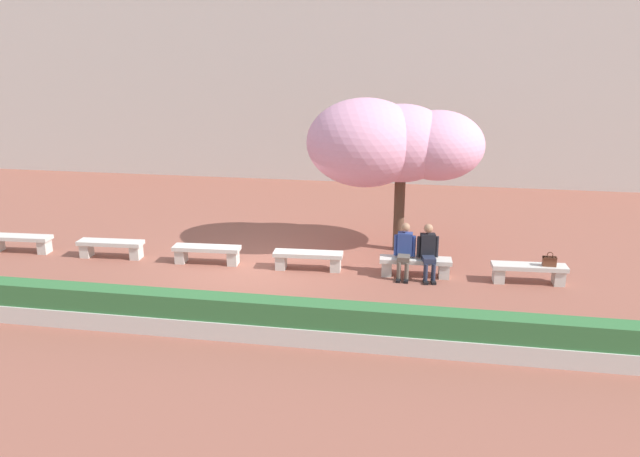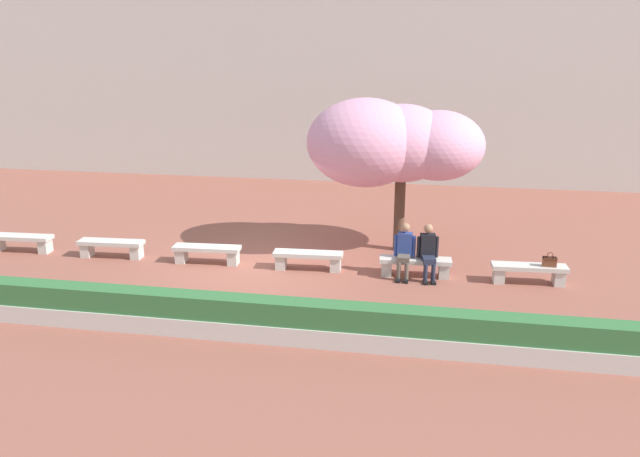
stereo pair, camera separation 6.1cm
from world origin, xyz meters
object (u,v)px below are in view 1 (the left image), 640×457
(stone_bench_center, at_px, (207,252))
(handbag, at_px, (550,261))
(stone_bench_near_east, at_px, (308,258))
(cherry_tree_main, at_px, (394,144))
(stone_bench_near_west, at_px, (111,246))
(person_seated_left, at_px, (404,248))
(stone_bench_east_end, at_px, (415,264))
(person_seated_right, at_px, (428,250))
(stone_bench_west_end, at_px, (20,241))
(stone_bench_far_east, at_px, (529,271))

(stone_bench_center, xyz_separation_m, handbag, (8.15, -0.02, 0.28))
(stone_bench_near_east, bearing_deg, cherry_tree_main, 44.09)
(stone_bench_near_west, distance_m, person_seated_left, 7.47)
(stone_bench_center, relative_size, cherry_tree_main, 0.38)
(stone_bench_east_end, distance_m, cherry_tree_main, 3.21)
(stone_bench_center, distance_m, handbag, 8.15)
(handbag, bearing_deg, stone_bench_east_end, 179.70)
(stone_bench_center, distance_m, stone_bench_near_east, 2.58)
(stone_bench_near_west, relative_size, stone_bench_east_end, 1.00)
(stone_bench_near_east, bearing_deg, stone_bench_east_end, 0.00)
(handbag, bearing_deg, stone_bench_near_east, 179.84)
(stone_bench_center, xyz_separation_m, person_seated_right, (5.43, -0.05, 0.40))
(stone_bench_near_west, bearing_deg, cherry_tree_main, 14.52)
(person_seated_left, distance_m, handbag, 3.27)
(stone_bench_east_end, bearing_deg, stone_bench_near_east, 180.00)
(handbag, bearing_deg, stone_bench_center, 179.89)
(stone_bench_west_end, relative_size, person_seated_right, 1.32)
(stone_bench_east_end, height_order, person_seated_left, person_seated_left)
(handbag, bearing_deg, stone_bench_far_east, 177.84)
(stone_bench_center, height_order, person_seated_left, person_seated_left)
(person_seated_right, bearing_deg, stone_bench_near_east, 178.95)
(stone_bench_near_west, bearing_deg, stone_bench_west_end, 180.00)
(stone_bench_far_east, xyz_separation_m, person_seated_right, (-2.30, -0.05, 0.40))
(stone_bench_near_east, xyz_separation_m, cherry_tree_main, (1.88, 1.82, 2.55))
(stone_bench_east_end, bearing_deg, cherry_tree_main, 110.95)
(stone_bench_west_end, xyz_separation_m, person_seated_left, (10.03, -0.05, 0.40))
(stone_bench_west_end, xyz_separation_m, stone_bench_near_east, (7.73, 0.00, 0.00))
(stone_bench_center, height_order, stone_bench_far_east, same)
(stone_bench_near_west, xyz_separation_m, person_seated_left, (7.46, -0.05, 0.40))
(stone_bench_center, relative_size, person_seated_right, 1.32)
(stone_bench_center, height_order, stone_bench_near_east, same)
(stone_bench_far_east, xyz_separation_m, cherry_tree_main, (-3.27, 1.82, 2.55))
(stone_bench_center, height_order, person_seated_right, person_seated_right)
(cherry_tree_main, bearing_deg, stone_bench_near_west, -165.48)
(stone_bench_east_end, distance_m, handbag, 3.01)
(stone_bench_far_east, bearing_deg, stone_bench_near_west, 180.00)
(stone_bench_center, xyz_separation_m, stone_bench_east_end, (5.15, 0.00, 0.00))
(stone_bench_far_east, distance_m, person_seated_right, 2.33)
(person_seated_left, bearing_deg, stone_bench_west_end, 179.69)
(stone_bench_near_east, xyz_separation_m, stone_bench_far_east, (5.15, 0.00, 0.00))
(handbag, bearing_deg, cherry_tree_main, 153.56)
(stone_bench_west_end, distance_m, stone_bench_near_east, 7.73)
(stone_bench_west_end, xyz_separation_m, cherry_tree_main, (9.61, 1.82, 2.55))
(stone_bench_west_end, distance_m, stone_bench_near_west, 2.58)
(stone_bench_center, relative_size, stone_bench_east_end, 1.00)
(stone_bench_center, height_order, stone_bench_east_end, same)
(stone_bench_east_end, xyz_separation_m, cherry_tree_main, (-0.70, 1.82, 2.55))
(stone_bench_center, height_order, cherry_tree_main, cherry_tree_main)
(person_seated_right, bearing_deg, stone_bench_east_end, 169.36)
(stone_bench_near_east, height_order, stone_bench_east_end, same)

